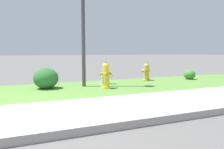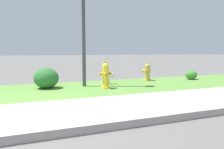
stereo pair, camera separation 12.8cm
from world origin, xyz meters
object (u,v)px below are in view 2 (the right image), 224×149
(shrub_bush_mid_verge, at_px, (191,75))
(fire_hydrant_at_driveway, at_px, (106,75))
(fire_hydrant_across_street, at_px, (147,72))
(small_white_dog, at_px, (107,77))
(shrub_bush_near_lamp, at_px, (46,78))

(shrub_bush_mid_verge, bearing_deg, fire_hydrant_at_driveway, -169.54)
(shrub_bush_mid_verge, bearing_deg, fire_hydrant_across_street, 169.80)
(small_white_dog, bearing_deg, shrub_bush_mid_verge, 9.53)
(fire_hydrant_at_driveway, xyz_separation_m, fire_hydrant_across_street, (1.98, 1.00, -0.06))
(fire_hydrant_at_driveway, relative_size, small_white_dog, 1.63)
(fire_hydrant_at_driveway, distance_m, shrub_bush_near_lamp, 1.72)
(small_white_dog, distance_m, shrub_bush_mid_verge, 3.40)
(fire_hydrant_across_street, relative_size, shrub_bush_mid_verge, 1.58)
(small_white_dog, height_order, shrub_bush_mid_verge, small_white_dog)
(fire_hydrant_at_driveway, relative_size, shrub_bush_mid_verge, 1.83)
(fire_hydrant_at_driveway, height_order, shrub_bush_mid_verge, fire_hydrant_at_driveway)
(fire_hydrant_across_street, relative_size, small_white_dog, 1.41)
(fire_hydrant_at_driveway, distance_m, small_white_dog, 0.82)
(small_white_dog, distance_m, shrub_bush_near_lamp, 1.93)
(shrub_bush_mid_verge, bearing_deg, shrub_bush_near_lamp, -179.26)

